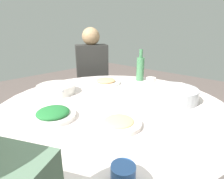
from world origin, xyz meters
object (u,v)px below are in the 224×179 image
round_dining_table (113,113)px  tea_cup_near (151,81)px  green_bottle (140,68)px  stool_for_diner_left (93,111)px  soup_bowl (56,89)px  dish_noodles (119,123)px  dish_shrimp (106,82)px  tea_cup_side (123,174)px  rice_bowl (172,94)px  diner_left (92,68)px  dish_greens (53,114)px

round_dining_table → tea_cup_near: 0.51m
green_bottle → stool_for_diner_left: (-0.00, 0.65, -0.63)m
soup_bowl → tea_cup_near: (0.65, -0.37, -0.00)m
dish_noodles → dish_shrimp: 0.71m
tea_cup_near → tea_cup_side: (-0.94, -0.48, 0.00)m
rice_bowl → stool_for_diner_left: (0.26, 1.08, -0.56)m
round_dining_table → soup_bowl: bearing=110.1°
dish_shrimp → tea_cup_near: (0.24, -0.29, 0.01)m
tea_cup_near → stool_for_diner_left: size_ratio=0.18×
dish_noodles → diner_left: 1.28m
dish_noodles → dish_shrimp: size_ratio=0.87×
rice_bowl → diner_left: bearing=76.6°
dish_greens → tea_cup_near: (0.87, -0.04, 0.01)m
tea_cup_side → stool_for_diner_left: (0.97, 1.27, -0.54)m
tea_cup_near → round_dining_table: bearing=-175.5°
dish_greens → tea_cup_side: (-0.07, -0.52, 0.01)m
dish_greens → green_bottle: (0.91, 0.10, 0.09)m
dish_greens → dish_shrimp: 0.67m
dish_shrimp → diner_left: size_ratio=0.32×
round_dining_table → dish_shrimp: bearing=51.5°
tea_cup_side → soup_bowl: bearing=71.7°
tea_cup_near → stool_for_diner_left: (0.04, 0.79, -0.54)m
tea_cup_near → soup_bowl: bearing=150.2°
dish_noodles → diner_left: (0.73, 1.05, 0.00)m
dish_shrimp → tea_cup_near: 0.38m
dish_greens → stool_for_diner_left: 1.29m
soup_bowl → round_dining_table: bearing=-69.9°
dish_shrimp → round_dining_table: bearing=-128.5°
dish_noodles → dish_greens: 0.34m
rice_bowl → soup_bowl: 0.79m
dish_greens → tea_cup_near: bearing=-2.4°
stool_for_diner_left → rice_bowl: bearing=-103.4°
dish_greens → tea_cup_side: tea_cup_side is taller
tea_cup_near → diner_left: size_ratio=0.10×
tea_cup_side → diner_left: bearing=52.5°
round_dining_table → dish_noodles: 0.30m
dish_greens → soup_bowl: bearing=57.5°
round_dining_table → dish_shrimp: (0.26, 0.33, 0.09)m
dish_noodles → dish_shrimp: dish_shrimp is taller
soup_bowl → diner_left: size_ratio=0.37×
round_dining_table → dish_greens: (-0.37, 0.08, 0.10)m
rice_bowl → dish_greens: size_ratio=1.39×
rice_bowl → dish_shrimp: bearing=92.2°
dish_greens → diner_left: size_ratio=0.30×
dish_noodles → soup_bowl: bearing=86.1°
dish_greens → dish_shrimp: dish_greens is taller
green_bottle → round_dining_table: bearing=-161.9°
soup_bowl → dish_greens: size_ratio=1.27×
rice_bowl → tea_cup_near: rice_bowl is taller
dish_shrimp → diner_left: (0.28, 0.50, -0.00)m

